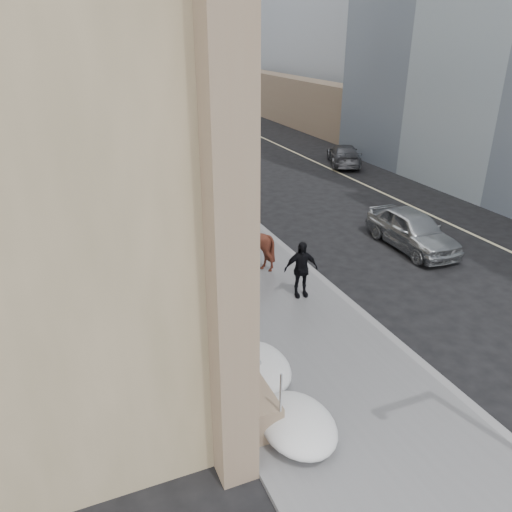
% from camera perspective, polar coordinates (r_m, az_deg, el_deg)
% --- Properties ---
extents(ground, '(140.00, 140.00, 0.00)m').
position_cam_1_polar(ground, '(12.87, 6.27, -12.66)').
color(ground, black).
rests_on(ground, ground).
extents(sidewalk, '(5.00, 80.00, 0.12)m').
position_cam_1_polar(sidewalk, '(21.04, -6.75, 2.86)').
color(sidewalk, '#59595B').
rests_on(sidewalk, ground).
extents(curb, '(0.24, 80.00, 0.12)m').
position_cam_1_polar(curb, '(21.84, -0.13, 3.85)').
color(curb, slate).
rests_on(curb, ground).
extents(lane_line, '(0.15, 70.00, 0.01)m').
position_cam_1_polar(lane_line, '(25.74, 16.39, 5.95)').
color(lane_line, '#BFB78C').
rests_on(lane_line, ground).
extents(limestone_building, '(6.10, 44.00, 18.00)m').
position_cam_1_polar(limestone_building, '(28.88, -25.15, 24.70)').
color(limestone_building, '#887B59').
rests_on(limestone_building, ground).
extents(far_podium, '(2.00, 80.00, 4.00)m').
position_cam_1_polar(far_podium, '(28.60, 24.92, 10.64)').
color(far_podium, '#816A53').
rests_on(far_podium, ground).
extents(bg_building_far, '(24.00, 12.00, 20.00)m').
position_cam_1_polar(bg_building_far, '(80.93, -25.48, 23.92)').
color(bg_building_far, gray).
rests_on(bg_building_far, ground).
extents(streetlight_mid, '(1.71, 0.24, 8.00)m').
position_cam_1_polar(streetlight_mid, '(24.43, -3.62, 16.96)').
color(streetlight_mid, '#2D2D30').
rests_on(streetlight_mid, ground).
extents(streetlight_far, '(1.71, 0.24, 8.00)m').
position_cam_1_polar(streetlight_far, '(43.73, -12.85, 19.73)').
color(streetlight_far, '#2D2D30').
rests_on(streetlight_far, ground).
extents(traffic_signal, '(4.10, 0.22, 6.00)m').
position_cam_1_polar(traffic_signal, '(31.95, -9.75, 17.39)').
color(traffic_signal, '#2D2D30').
rests_on(traffic_signal, ground).
extents(snow_bank, '(1.70, 18.10, 0.76)m').
position_cam_1_polar(snow_bank, '(18.87, -9.32, 1.45)').
color(snow_bank, silver).
rests_on(snow_bank, sidewalk).
extents(mounted_horse_left, '(1.71, 2.86, 2.78)m').
position_cam_1_polar(mounted_horse_left, '(15.39, -3.43, -0.36)').
color(mounted_horse_left, '#421D13').
rests_on(mounted_horse_left, sidewalk).
extents(mounted_horse_right, '(1.97, 2.07, 2.57)m').
position_cam_1_polar(mounted_horse_right, '(16.96, -1.39, 1.64)').
color(mounted_horse_right, '#3E1A11').
rests_on(mounted_horse_right, sidewalk).
extents(pedestrian, '(1.12, 0.62, 1.82)m').
position_cam_1_polar(pedestrian, '(15.39, 5.15, -1.50)').
color(pedestrian, black).
rests_on(pedestrian, sidewalk).
extents(car_silver, '(1.88, 4.41, 1.49)m').
position_cam_1_polar(car_silver, '(20.09, 17.43, 2.90)').
color(car_silver, '#A4A8AC').
rests_on(car_silver, ground).
extents(car_grey, '(3.40, 4.68, 1.26)m').
position_cam_1_polar(car_grey, '(32.24, 10.00, 11.33)').
color(car_grey, '#4F5156').
rests_on(car_grey, ground).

